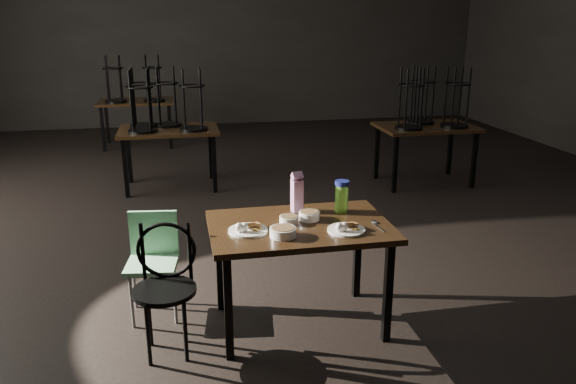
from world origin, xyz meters
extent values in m
plane|color=black|center=(0.00, 0.00, 0.00)|extent=(12.00, 12.00, 0.00)
cube|color=black|center=(0.00, 6.00, 1.60)|extent=(10.00, 0.04, 3.20)
cube|color=black|center=(-0.30, -1.76, 0.73)|extent=(1.20, 0.80, 0.04)
cube|color=black|center=(-0.82, -2.08, 0.35)|extent=(0.05, 0.05, 0.71)
cube|color=black|center=(0.22, -2.08, 0.35)|extent=(0.05, 0.05, 0.71)
cube|color=black|center=(-0.82, -1.44, 0.35)|extent=(0.05, 0.05, 0.71)
cube|color=black|center=(0.22, -1.44, 0.35)|extent=(0.05, 0.05, 0.71)
cylinder|color=white|center=(-0.65, -1.83, 0.76)|extent=(0.25, 0.25, 0.02)
cube|color=#9E6838|center=(-0.65, -1.79, 0.81)|extent=(0.09, 0.09, 0.04)
cube|color=#9E6838|center=(-0.62, -1.79, 0.81)|extent=(0.11, 0.11, 0.03)
ellipsoid|color=white|center=(-0.71, -1.86, 0.80)|extent=(0.05, 0.05, 0.06)
ellipsoid|color=white|center=(-0.68, -1.86, 0.80)|extent=(0.05, 0.05, 0.06)
cylinder|color=white|center=(-0.03, -1.94, 0.76)|extent=(0.24, 0.24, 0.01)
cube|color=#9E6838|center=(-0.03, -1.90, 0.81)|extent=(0.09, 0.09, 0.04)
cube|color=#9E6838|center=(0.00, -1.90, 0.81)|extent=(0.10, 0.10, 0.03)
ellipsoid|color=white|center=(-0.09, -1.98, 0.79)|extent=(0.05, 0.05, 0.06)
ellipsoid|color=white|center=(-0.05, -1.98, 0.79)|extent=(0.05, 0.05, 0.06)
cylinder|color=white|center=(-0.36, -1.73, 0.78)|extent=(0.13, 0.13, 0.05)
cylinder|color=brown|center=(-0.36, -1.73, 0.79)|extent=(0.11, 0.11, 0.01)
cylinder|color=white|center=(-0.21, -1.69, 0.78)|extent=(0.14, 0.14, 0.06)
cylinder|color=brown|center=(-0.21, -1.69, 0.80)|extent=(0.12, 0.12, 0.01)
cylinder|color=white|center=(-0.45, -1.95, 0.78)|extent=(0.17, 0.17, 0.06)
cylinder|color=brown|center=(-0.45, -1.95, 0.80)|extent=(0.14, 0.14, 0.01)
cube|color=#811764|center=(-0.26, -1.51, 0.87)|extent=(0.08, 0.08, 0.23)
cube|color=#811764|center=(-0.26, -1.51, 1.00)|extent=(0.08, 0.08, 0.07)
cylinder|color=#84E342|center=(0.05, -1.57, 0.85)|extent=(0.11, 0.11, 0.20)
cylinder|color=navy|center=(0.05, -1.57, 0.96)|extent=(0.12, 0.12, 0.03)
ellipsoid|color=silver|center=(0.20, -1.83, 0.76)|extent=(0.05, 0.07, 0.01)
cube|color=silver|center=(0.20, -1.94, 0.75)|extent=(0.02, 0.14, 0.00)
cylinder|color=black|center=(-1.20, -1.95, 0.45)|extent=(0.40, 0.40, 0.03)
torus|color=black|center=(-1.17, -1.78, 0.64)|extent=(0.38, 0.08, 0.38)
cylinder|color=black|center=(-1.08, -1.84, 0.22)|extent=(0.03, 0.03, 0.45)
cylinder|color=black|center=(-1.31, -1.84, 0.22)|extent=(0.03, 0.03, 0.45)
cylinder|color=black|center=(-1.31, -2.06, 0.22)|extent=(0.03, 0.03, 0.45)
cylinder|color=black|center=(-1.08, -2.06, 0.22)|extent=(0.03, 0.03, 0.45)
cube|color=#74B588|center=(-1.29, -1.44, 0.40)|extent=(0.39, 0.39, 0.04)
cube|color=#74B588|center=(-1.27, -1.29, 0.58)|extent=(0.35, 0.07, 0.33)
cylinder|color=slate|center=(-1.44, -1.59, 0.20)|extent=(0.02, 0.02, 0.40)
cylinder|color=slate|center=(-1.15, -1.59, 0.20)|extent=(0.02, 0.02, 0.40)
cylinder|color=slate|center=(-1.44, -1.29, 0.20)|extent=(0.02, 0.02, 0.40)
cylinder|color=slate|center=(-1.15, -1.29, 0.20)|extent=(0.02, 0.02, 0.40)
cube|color=black|center=(-1.16, 1.77, 0.73)|extent=(1.20, 0.80, 0.04)
cube|color=black|center=(-1.68, 1.45, 0.35)|extent=(0.05, 0.05, 0.71)
cube|color=black|center=(-0.64, 1.45, 0.35)|extent=(0.05, 0.05, 0.71)
cube|color=black|center=(-1.68, 2.09, 0.35)|extent=(0.05, 0.05, 0.71)
cube|color=black|center=(-0.64, 2.09, 0.35)|extent=(0.05, 0.05, 0.71)
cylinder|color=black|center=(-1.46, 1.62, 0.77)|extent=(0.34, 0.34, 0.03)
torus|color=black|center=(-1.46, 1.62, 1.27)|extent=(0.32, 0.32, 0.02)
cylinder|color=black|center=(-1.36, 1.72, 1.13)|extent=(0.03, 0.03, 0.70)
cylinder|color=black|center=(-1.56, 1.72, 1.13)|extent=(0.03, 0.03, 0.70)
cylinder|color=black|center=(-1.56, 1.52, 1.13)|extent=(0.03, 0.03, 0.70)
cylinder|color=black|center=(-1.36, 1.52, 1.13)|extent=(0.03, 0.03, 0.70)
cylinder|color=black|center=(-0.86, 1.62, 0.77)|extent=(0.34, 0.34, 0.03)
torus|color=black|center=(-0.86, 1.62, 1.27)|extent=(0.32, 0.32, 0.02)
cylinder|color=black|center=(-0.76, 1.72, 1.13)|extent=(0.03, 0.03, 0.70)
cylinder|color=black|center=(-0.96, 1.72, 1.13)|extent=(0.03, 0.03, 0.70)
cylinder|color=black|center=(-0.96, 1.52, 1.13)|extent=(0.03, 0.03, 0.70)
cylinder|color=black|center=(-0.76, 1.52, 1.13)|extent=(0.03, 0.03, 0.70)
cylinder|color=black|center=(-1.16, 1.95, 0.77)|extent=(0.34, 0.34, 0.03)
torus|color=black|center=(-1.16, 1.95, 1.27)|extent=(0.32, 0.32, 0.02)
cylinder|color=black|center=(-1.06, 2.05, 1.13)|extent=(0.03, 0.03, 0.70)
cylinder|color=black|center=(-1.26, 2.05, 1.13)|extent=(0.03, 0.03, 0.70)
cylinder|color=black|center=(-1.26, 1.85, 1.13)|extent=(0.03, 0.03, 0.70)
cylinder|color=black|center=(-1.06, 1.85, 1.13)|extent=(0.03, 0.03, 0.70)
cylinder|color=black|center=(-1.46, 1.95, 0.77)|extent=(0.34, 0.34, 0.03)
torus|color=black|center=(-1.46, 1.95, 1.27)|extent=(0.32, 0.32, 0.02)
cylinder|color=black|center=(-1.36, 2.05, 1.13)|extent=(0.03, 0.03, 0.70)
cylinder|color=black|center=(-1.56, 2.05, 1.13)|extent=(0.03, 0.03, 0.70)
cylinder|color=black|center=(-1.56, 1.85, 1.13)|extent=(0.03, 0.03, 0.70)
cylinder|color=black|center=(-1.36, 1.85, 1.13)|extent=(0.03, 0.03, 0.70)
cube|color=black|center=(2.02, 1.33, 0.73)|extent=(1.20, 0.80, 0.04)
cube|color=black|center=(1.50, 1.01, 0.35)|extent=(0.05, 0.05, 0.71)
cube|color=black|center=(2.54, 1.01, 0.35)|extent=(0.05, 0.05, 0.71)
cube|color=black|center=(1.50, 1.65, 0.35)|extent=(0.05, 0.05, 0.71)
cube|color=black|center=(2.54, 1.65, 0.35)|extent=(0.05, 0.05, 0.71)
cylinder|color=black|center=(1.72, 1.18, 0.77)|extent=(0.34, 0.34, 0.03)
torus|color=black|center=(1.72, 1.18, 1.27)|extent=(0.32, 0.32, 0.02)
cylinder|color=black|center=(1.82, 1.27, 1.13)|extent=(0.03, 0.03, 0.70)
cylinder|color=black|center=(1.62, 1.27, 1.13)|extent=(0.03, 0.03, 0.70)
cylinder|color=black|center=(1.62, 1.08, 1.13)|extent=(0.03, 0.03, 0.70)
cylinder|color=black|center=(1.82, 1.08, 1.13)|extent=(0.03, 0.03, 0.70)
cylinder|color=black|center=(2.32, 1.18, 0.77)|extent=(0.34, 0.34, 0.03)
torus|color=black|center=(2.32, 1.18, 1.27)|extent=(0.32, 0.32, 0.02)
cylinder|color=black|center=(2.42, 1.27, 1.13)|extent=(0.03, 0.03, 0.70)
cylinder|color=black|center=(2.22, 1.27, 1.13)|extent=(0.03, 0.03, 0.70)
cylinder|color=black|center=(2.22, 1.08, 1.13)|extent=(0.03, 0.03, 0.70)
cylinder|color=black|center=(2.42, 1.08, 1.13)|extent=(0.03, 0.03, 0.70)
cylinder|color=black|center=(2.02, 1.51, 0.77)|extent=(0.34, 0.34, 0.03)
torus|color=black|center=(2.02, 1.51, 1.27)|extent=(0.32, 0.32, 0.02)
cylinder|color=black|center=(2.12, 1.60, 1.13)|extent=(0.03, 0.03, 0.70)
cylinder|color=black|center=(1.92, 1.60, 1.13)|extent=(0.03, 0.03, 0.70)
cylinder|color=black|center=(1.92, 1.41, 1.13)|extent=(0.03, 0.03, 0.70)
cylinder|color=black|center=(2.12, 1.41, 1.13)|extent=(0.03, 0.03, 0.70)
cube|color=black|center=(-1.69, 4.29, 0.73)|extent=(1.20, 0.80, 0.04)
cube|color=black|center=(-2.21, 3.97, 0.35)|extent=(0.05, 0.05, 0.71)
cube|color=black|center=(-1.17, 3.97, 0.35)|extent=(0.05, 0.05, 0.71)
cube|color=black|center=(-2.21, 4.61, 0.35)|extent=(0.05, 0.05, 0.71)
cube|color=black|center=(-1.17, 4.61, 0.35)|extent=(0.05, 0.05, 0.71)
cylinder|color=black|center=(-1.99, 4.14, 0.77)|extent=(0.34, 0.34, 0.03)
torus|color=black|center=(-1.99, 4.14, 1.27)|extent=(0.32, 0.32, 0.02)
cylinder|color=black|center=(-1.89, 4.24, 1.13)|extent=(0.03, 0.03, 0.70)
cylinder|color=black|center=(-2.09, 4.24, 1.13)|extent=(0.03, 0.03, 0.70)
cylinder|color=black|center=(-2.09, 4.05, 1.13)|extent=(0.03, 0.03, 0.70)
cylinder|color=black|center=(-1.89, 4.05, 1.13)|extent=(0.03, 0.03, 0.70)
cylinder|color=black|center=(-1.39, 4.14, 0.77)|extent=(0.34, 0.34, 0.03)
torus|color=black|center=(-1.39, 4.14, 1.27)|extent=(0.32, 0.32, 0.02)
cylinder|color=black|center=(-1.29, 4.24, 1.13)|extent=(0.03, 0.03, 0.70)
cylinder|color=black|center=(-1.49, 4.24, 1.13)|extent=(0.03, 0.03, 0.70)
cylinder|color=black|center=(-1.49, 4.05, 1.13)|extent=(0.03, 0.03, 0.70)
cylinder|color=black|center=(-1.29, 4.05, 1.13)|extent=(0.03, 0.03, 0.70)
camera|label=1|loc=(-1.06, -5.17, 2.08)|focal=35.00mm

